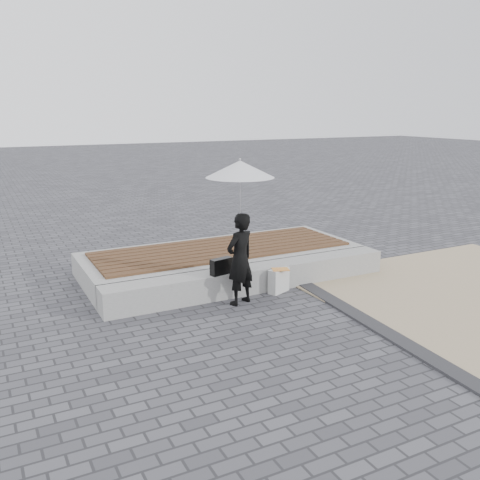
% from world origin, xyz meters
% --- Properties ---
extents(ground, '(80.00, 80.00, 0.00)m').
position_xyz_m(ground, '(0.00, 0.00, 0.00)').
color(ground, '#4D4D52').
rests_on(ground, ground).
extents(edging_band, '(0.61, 5.20, 0.04)m').
position_xyz_m(edging_band, '(0.75, -0.50, 0.02)').
color(edging_band, '#2C2C2F').
rests_on(edging_band, ground).
extents(seating_ledge, '(5.00, 0.45, 0.40)m').
position_xyz_m(seating_ledge, '(0.00, 1.60, 0.20)').
color(seating_ledge, '#A8A7A2').
rests_on(seating_ledge, ground).
extents(timber_platform, '(5.00, 2.00, 0.40)m').
position_xyz_m(timber_platform, '(0.00, 2.80, 0.20)').
color(timber_platform, '#ADADA8').
rests_on(timber_platform, ground).
extents(timber_decking, '(4.60, 1.60, 0.04)m').
position_xyz_m(timber_decking, '(0.00, 2.80, 0.42)').
color(timber_decking, brown).
rests_on(timber_decking, timber_platform).
extents(woman, '(0.60, 0.49, 1.41)m').
position_xyz_m(woman, '(-0.48, 1.15, 0.70)').
color(woman, black).
rests_on(woman, ground).
extents(parasol, '(1.00, 1.00, 1.28)m').
position_xyz_m(parasol, '(-0.48, 1.15, 2.05)').
color(parasol, '#B8B8BD').
rests_on(parasol, ground).
extents(handbag, '(0.38, 0.20, 0.25)m').
position_xyz_m(handbag, '(-0.64, 1.47, 0.53)').
color(handbag, black).
rests_on(handbag, seating_ledge).
extents(canvas_tote, '(0.41, 0.29, 0.40)m').
position_xyz_m(canvas_tote, '(0.31, 1.32, 0.20)').
color(canvas_tote, beige).
rests_on(canvas_tote, ground).
extents(magazine, '(0.32, 0.27, 0.01)m').
position_xyz_m(magazine, '(0.31, 1.27, 0.40)').
color(magazine, red).
rests_on(magazine, canvas_tote).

